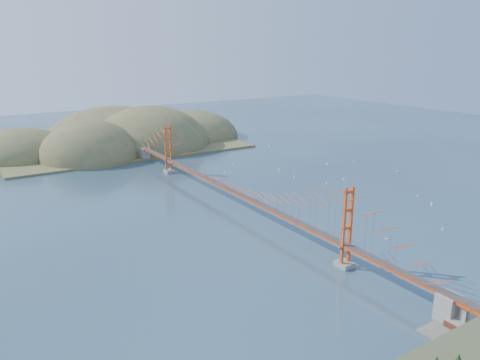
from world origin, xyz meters
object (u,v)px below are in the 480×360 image
sailboat_1 (294,169)px  sailboat_0 (327,183)px  bridge (232,172)px  sailboat_2 (431,204)px  fort (463,322)px

sailboat_1 → sailboat_0: 13.92m
bridge → sailboat_1: (27.67, 15.74, -6.86)m
bridge → sailboat_2: 39.44m
sailboat_2 → sailboat_1: size_ratio=1.16×
sailboat_2 → sailboat_1: sailboat_2 is taller
fort → sailboat_1: size_ratio=5.80×
bridge → sailboat_1: size_ratio=147.85×
fort → sailboat_0: (25.61, 49.91, -0.52)m
sailboat_1 → bridge: bearing=-150.4°
sailboat_2 → sailboat_1: (-5.67, 35.68, -0.01)m
fort → sailboat_0: bearing=62.8°
fort → sailboat_1: fort is taller
fort → sailboat_1: (27.27, 63.73, -0.52)m
bridge → fort: bearing=-89.5°
fort → sailboat_0: 56.10m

